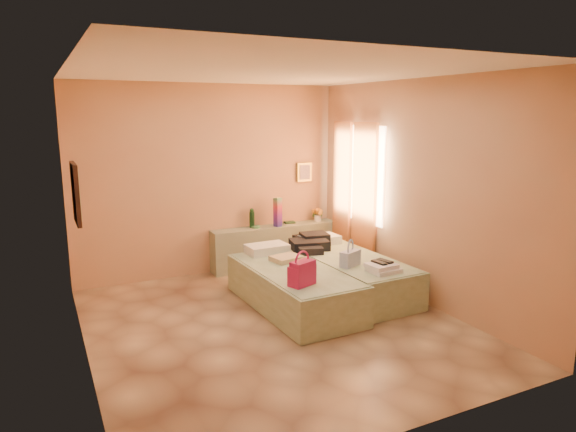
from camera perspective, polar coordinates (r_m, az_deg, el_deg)
name	(u,v)px	position (r m, az deg, el deg)	size (l,w,h in m)	color
ground	(275,325)	(5.99, -1.44, -12.01)	(4.50, 4.50, 0.00)	tan
room_walls	(270,164)	(6.13, -2.01, 5.85)	(4.02, 4.51, 2.81)	tan
headboard_ledge	(275,246)	(8.08, -1.45, -3.34)	(2.05, 0.30, 0.65)	gray
bed_left	(293,288)	(6.41, 0.61, -8.00)	(0.90, 2.00, 0.50)	#A9C29C
bed_right	(349,275)	(6.95, 6.81, -6.54)	(0.90, 2.00, 0.50)	#A9C29C
water_bottle	(252,218)	(7.88, -4.03, -0.28)	(0.08, 0.08, 0.28)	#143820
rainbow_box	(278,212)	(7.91, -1.15, 0.42)	(0.10, 0.10, 0.45)	#B81653
small_dish	(256,227)	(7.86, -3.60, -1.21)	(0.13, 0.13, 0.03)	#529661
green_book	(290,222)	(8.18, 0.17, -0.72)	(0.16, 0.12, 0.03)	#213E26
flower_vase	(318,213)	(8.34, 3.32, 0.31)	(0.20, 0.20, 0.26)	white
magenta_handbag	(302,273)	(5.71, 1.56, -6.34)	(0.30, 0.17, 0.28)	#B81653
khaki_garment	(286,258)	(6.65, -0.18, -4.73)	(0.37, 0.30, 0.06)	tan
clothes_pile	(312,243)	(7.23, 2.72, -2.99)	(0.56, 0.56, 0.17)	black
blue_handbag	(350,258)	(6.47, 6.92, -4.69)	(0.30, 0.13, 0.19)	#4463A4
towel_stack	(384,268)	(6.30, 10.59, -5.69)	(0.35, 0.30, 0.10)	white
sandal_pair	(382,262)	(6.33, 10.45, -5.03)	(0.16, 0.21, 0.02)	black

